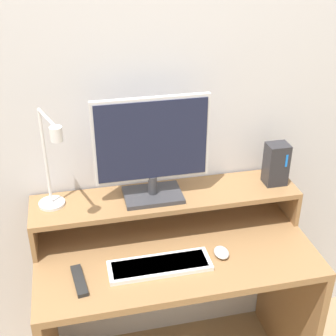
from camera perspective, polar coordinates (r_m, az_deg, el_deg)
The scene contains 9 objects.
wall_back at distance 1.93m, azimuth -1.19°, elevation 7.71°, with size 6.00×0.05×2.50m.
desk at distance 2.06m, azimuth 0.83°, elevation -14.81°, with size 1.11×0.55×0.75m.
monitor_shelf at distance 1.96m, azimuth -0.17°, elevation -3.92°, with size 1.11×0.24×0.16m.
monitor at distance 1.82m, azimuth -1.97°, elevation 2.43°, with size 0.46×0.16×0.43m.
desk_lamp at distance 1.79m, azimuth -14.02°, elevation -0.15°, with size 0.13×0.25×0.41m.
router_dock at distance 2.04m, azimuth 13.04°, elevation 0.48°, with size 0.09×0.08×0.18m.
keyboard at distance 1.82m, azimuth -1.02°, elevation -11.80°, with size 0.39×0.13×0.02m.
mouse at distance 1.89m, azimuth 6.53°, elevation -10.20°, with size 0.06×0.08×0.03m.
remote_control at distance 1.79m, azimuth -10.76°, elevation -13.33°, with size 0.06×0.17×0.02m.
Camera 1 is at (-0.36, -1.17, 1.94)m, focal length 50.00 mm.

